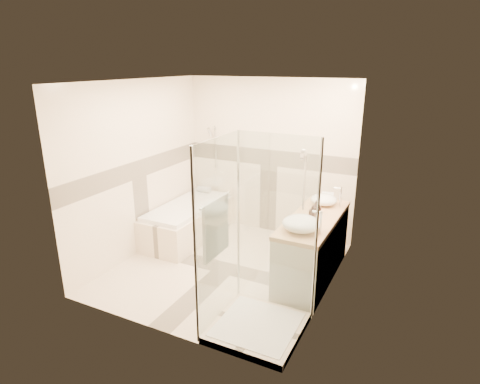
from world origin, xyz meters
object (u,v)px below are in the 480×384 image
at_px(shower_enclosure, 251,283).
at_px(bathtub, 188,219).
at_px(vanity, 312,247).
at_px(amenity_bottle_a, 312,212).
at_px(vessel_sink_far, 301,224).
at_px(vessel_sink_near, 324,200).
at_px(amenity_bottle_b, 316,207).

bearing_deg(shower_enclosure, bathtub, 138.90).
height_order(vanity, amenity_bottle_a, amenity_bottle_a).
relative_size(bathtub, vessel_sink_far, 3.84).
bearing_deg(vessel_sink_near, amenity_bottle_b, -90.00).
bearing_deg(shower_enclosure, amenity_bottle_a, 77.55).
distance_m(vessel_sink_near, vessel_sink_far, 0.99).
distance_m(vessel_sink_near, amenity_bottle_a, 0.55).
bearing_deg(amenity_bottle_b, shower_enclosure, -100.95).
xyz_separation_m(vessel_sink_near, amenity_bottle_a, (0.00, -0.55, 0.01)).
bearing_deg(bathtub, vessel_sink_far, -21.36).
distance_m(vanity, shower_enclosure, 1.31).
xyz_separation_m(vessel_sink_near, vessel_sink_far, (0.00, -0.99, 0.02)).
distance_m(vessel_sink_far, amenity_bottle_a, 0.45).
xyz_separation_m(shower_enclosure, vessel_sink_far, (0.27, 0.79, 0.43)).
height_order(shower_enclosure, vessel_sink_near, shower_enclosure).
height_order(vanity, shower_enclosure, shower_enclosure).
height_order(vessel_sink_near, vessel_sink_far, vessel_sink_far).
distance_m(shower_enclosure, amenity_bottle_a, 1.33).
distance_m(vessel_sink_near, amenity_bottle_b, 0.37).
relative_size(amenity_bottle_a, amenity_bottle_b, 0.93).
height_order(vanity, amenity_bottle_b, amenity_bottle_b).
height_order(amenity_bottle_a, amenity_bottle_b, amenity_bottle_b).
xyz_separation_m(shower_enclosure, vessel_sink_near, (0.27, 1.78, 0.42)).
xyz_separation_m(vanity, amenity_bottle_a, (-0.02, -0.04, 0.50)).
distance_m(shower_enclosure, vessel_sink_far, 0.94).
height_order(vanity, vessel_sink_near, vessel_sink_near).
bearing_deg(bathtub, vessel_sink_near, 4.34).
bearing_deg(shower_enclosure, vanity, 77.03).
bearing_deg(amenity_bottle_b, bathtub, 174.35).
relative_size(bathtub, vessel_sink_near, 4.74).
bearing_deg(vessel_sink_far, shower_enclosure, -109.10).
relative_size(shower_enclosure, amenity_bottle_b, 11.84).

